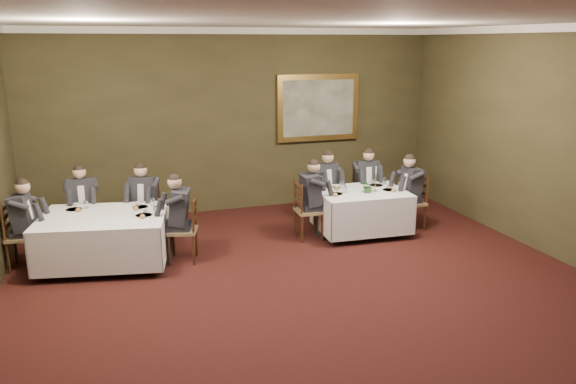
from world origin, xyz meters
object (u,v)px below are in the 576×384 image
diner_main_backright (366,192)px  diner_sec_endleft (23,235)px  chair_sec_endright (184,243)px  table_second (104,236)px  diner_sec_endright (182,228)px  candlestick (376,182)px  diner_sec_backleft (84,214)px  chair_sec_endleft (24,250)px  table_main (361,209)px  chair_main_endright (411,213)px  chair_main_backright (365,204)px  centerpiece (368,185)px  diner_main_backleft (325,195)px  chair_main_endleft (308,222)px  diner_main_endleft (309,209)px  diner_main_endright (411,201)px  chair_sec_backright (146,225)px  diner_sec_backright (145,212)px  chair_sec_backleft (85,227)px  chair_main_backleft (324,207)px  painting (318,108)px

diner_main_backright → diner_sec_endleft: 5.86m
chair_sec_endright → table_second: bearing=94.9°
diner_sec_endright → candlestick: bearing=-70.4°
diner_sec_backleft → chair_sec_endleft: size_ratio=1.35×
table_main → chair_main_endright: chair_main_endright is taller
chair_main_backright → centerpiece: bearing=73.4°
diner_main_backleft → chair_main_endright: 1.59m
chair_main_backright → chair_main_endleft: (-1.41, -0.70, 0.00)m
diner_main_endleft → chair_main_endright: size_ratio=1.35×
chair_main_backright → diner_main_endright: diner_main_endright is taller
diner_main_backright → centerpiece: bearing=73.2°
chair_sec_backright → candlestick: (3.79, -0.85, 0.65)m
diner_main_endright → diner_sec_backright: (-4.53, 0.81, 0.00)m
chair_sec_backleft → diner_sec_backleft: size_ratio=0.74×
table_second → diner_main_endleft: 3.30m
table_second → diner_main_endright: diner_main_endright is taller
diner_sec_backleft → chair_sec_endleft: 1.17m
chair_main_endright → diner_sec_endright: size_ratio=0.74×
chair_main_backright → diner_sec_endleft: bearing=13.7°
chair_sec_backright → chair_sec_endright: same height
table_second → chair_main_backright: 4.77m
chair_sec_backright → chair_sec_endleft: bearing=42.0°
diner_main_endleft → chair_sec_endleft: 4.45m
chair_sec_endright → chair_sec_backleft: bearing=65.3°
table_second → chair_sec_endleft: size_ratio=2.07×
chair_main_backleft → chair_main_endright: size_ratio=1.00×
table_second → diner_main_endleft: size_ratio=1.54×
diner_sec_backright → diner_main_endleft: bearing=-171.5°
chair_main_endleft → chair_main_endright: 1.92m
chair_sec_backleft → centerpiece: size_ratio=3.83×
chair_sec_endright → chair_sec_endleft: 2.33m
chair_main_endright → diner_sec_endleft: diner_sec_endleft is taller
diner_main_backright → diner_main_endright: 0.94m
chair_sec_backleft → diner_sec_backright: bearing=166.9°
diner_sec_backleft → chair_sec_backright: 1.02m
table_main → chair_sec_backright: chair_sec_backright is taller
diner_main_endleft → candlestick: diner_main_endleft is taller
chair_main_backleft → chair_main_endright: bearing=136.9°
chair_sec_endleft → centerpiece: bearing=95.2°
diner_main_endleft → chair_main_endright: 1.93m
table_second → diner_sec_backleft: 1.06m
chair_main_endright → diner_main_endright: diner_main_endright is taller
chair_main_backleft → chair_sec_endright: size_ratio=1.00×
table_second → painting: painting is taller
chair_main_backright → diner_sec_backleft: 5.01m
chair_main_endright → centerpiece: size_ratio=3.83×
diner_main_endleft → centerpiece: size_ratio=5.16×
chair_main_backleft → chair_main_backright: 0.82m
painting → chair_main_backleft: bearing=-105.6°
diner_main_backleft → chair_sec_endleft: 5.07m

